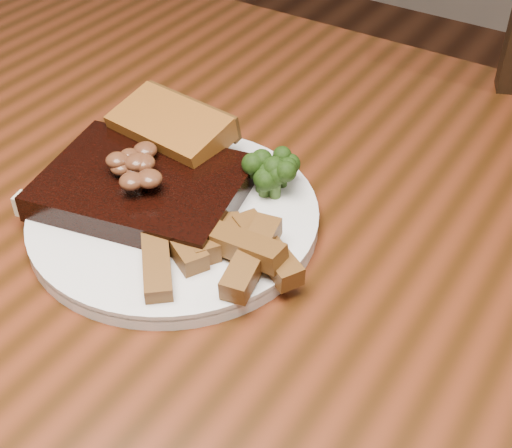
{
  "coord_description": "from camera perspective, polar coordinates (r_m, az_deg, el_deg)",
  "views": [
    {
      "loc": [
        0.27,
        -0.39,
        1.17
      ],
      "look_at": [
        0.02,
        0.01,
        0.78
      ],
      "focal_mm": 50.0,
      "sensor_mm": 36.0,
      "label": 1
    }
  ],
  "objects": [
    {
      "name": "dining_table",
      "position": [
        0.69,
        -1.42,
        -7.56
      ],
      "size": [
        1.6,
        0.9,
        0.75
      ],
      "color": "#502110",
      "rests_on": "ground"
    },
    {
      "name": "plate",
      "position": [
        0.65,
        -6.55,
        0.48
      ],
      "size": [
        0.27,
        0.27,
        0.01
      ],
      "primitive_type": "cylinder",
      "rotation": [
        0.0,
        0.0,
        -0.03
      ],
      "color": "white",
      "rests_on": "dining_table"
    },
    {
      "name": "steak",
      "position": [
        0.66,
        -8.96,
        2.91
      ],
      "size": [
        0.2,
        0.17,
        0.03
      ],
      "primitive_type": "cube",
      "rotation": [
        0.0,
        0.0,
        0.22
      ],
      "color": "black",
      "rests_on": "plate"
    },
    {
      "name": "steak_bone",
      "position": [
        0.63,
        -12.48,
        -0.19
      ],
      "size": [
        0.16,
        0.05,
        0.02
      ],
      "primitive_type": "cube",
      "rotation": [
        0.0,
        0.0,
        0.22
      ],
      "color": "beige",
      "rests_on": "plate"
    },
    {
      "name": "mushroom_pile",
      "position": [
        0.65,
        -9.56,
        4.93
      ],
      "size": [
        0.07,
        0.07,
        0.03
      ],
      "primitive_type": null,
      "color": "#58301B",
      "rests_on": "steak"
    },
    {
      "name": "garlic_bread",
      "position": [
        0.72,
        -6.73,
        6.3
      ],
      "size": [
        0.12,
        0.07,
        0.03
      ],
      "primitive_type": "cube",
      "rotation": [
        0.0,
        0.0,
        -0.1
      ],
      "color": "#95521B",
      "rests_on": "plate"
    },
    {
      "name": "potato_wedges",
      "position": [
        0.6,
        -3.49,
        -1.06
      ],
      "size": [
        0.11,
        0.11,
        0.02
      ],
      "primitive_type": null,
      "color": "brown",
      "rests_on": "plate"
    },
    {
      "name": "broccoli_cluster",
      "position": [
        0.65,
        1.91,
        3.21
      ],
      "size": [
        0.06,
        0.06,
        0.04
      ],
      "primitive_type": null,
      "color": "#1C380C",
      "rests_on": "plate"
    }
  ]
}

